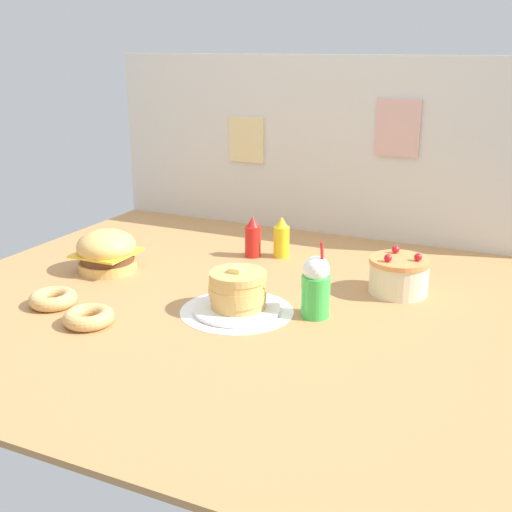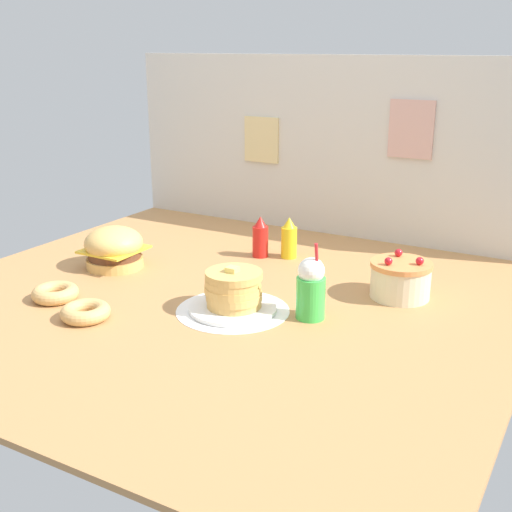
{
  "view_description": "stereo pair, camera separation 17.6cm",
  "coord_description": "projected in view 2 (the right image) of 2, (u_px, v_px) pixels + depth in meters",
  "views": [
    {
      "loc": [
        1.07,
        -1.96,
        0.89
      ],
      "look_at": [
        0.09,
        0.12,
        0.14
      ],
      "focal_mm": 45.51,
      "sensor_mm": 36.0,
      "label": 1
    },
    {
      "loc": [
        1.22,
        -1.88,
        0.89
      ],
      "look_at": [
        0.09,
        0.12,
        0.14
      ],
      "focal_mm": 45.51,
      "sensor_mm": 36.0,
      "label": 2
    }
  ],
  "objects": [
    {
      "name": "ketchup_bottle",
      "position": [
        260.0,
        238.0,
        2.85
      ],
      "size": [
        0.07,
        0.07,
        0.18
      ],
      "color": "red",
      "rests_on": "ground_plane"
    },
    {
      "name": "mustard_bottle",
      "position": [
        289.0,
        239.0,
        2.84
      ],
      "size": [
        0.07,
        0.07,
        0.18
      ],
      "color": "yellow",
      "rests_on": "ground_plane"
    },
    {
      "name": "pancake_stack",
      "position": [
        233.0,
        293.0,
        2.27
      ],
      "size": [
        0.31,
        0.31,
        0.16
      ],
      "color": "white",
      "rests_on": "doily_mat"
    },
    {
      "name": "doily_mat",
      "position": [
        233.0,
        310.0,
        2.29
      ],
      "size": [
        0.4,
        0.4,
        0.0
      ],
      "primitive_type": "cylinder",
      "color": "white",
      "rests_on": "ground_plane"
    },
    {
      "name": "ground_plane",
      "position": [
        218.0,
        300.0,
        2.41
      ],
      "size": [
        2.16,
        2.03,
        0.02
      ],
      "primitive_type": "cube",
      "color": "#B27F4C"
    },
    {
      "name": "layer_cake",
      "position": [
        400.0,
        279.0,
        2.39
      ],
      "size": [
        0.23,
        0.23,
        0.17
      ],
      "color": "beige",
      "rests_on": "ground_plane"
    },
    {
      "name": "donut_chocolate",
      "position": [
        85.0,
        312.0,
        2.21
      ],
      "size": [
        0.17,
        0.17,
        0.05
      ],
      "color": "tan",
      "rests_on": "ground_plane"
    },
    {
      "name": "cream_soda_cup",
      "position": [
        311.0,
        289.0,
        2.2
      ],
      "size": [
        0.1,
        0.1,
        0.27
      ],
      "color": "green",
      "rests_on": "ground_plane"
    },
    {
      "name": "burger",
      "position": [
        114.0,
        248.0,
        2.71
      ],
      "size": [
        0.24,
        0.24,
        0.17
      ],
      "color": "#DBA859",
      "rests_on": "ground_plane"
    },
    {
      "name": "back_wall",
      "position": [
        330.0,
        147.0,
        3.11
      ],
      "size": [
        2.16,
        0.04,
        0.85
      ],
      "color": "beige",
      "rests_on": "ground_plane"
    },
    {
      "name": "donut_pink_glaze",
      "position": [
        55.0,
        293.0,
        2.38
      ],
      "size": [
        0.17,
        0.17,
        0.05
      ],
      "color": "tan",
      "rests_on": "ground_plane"
    }
  ]
}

